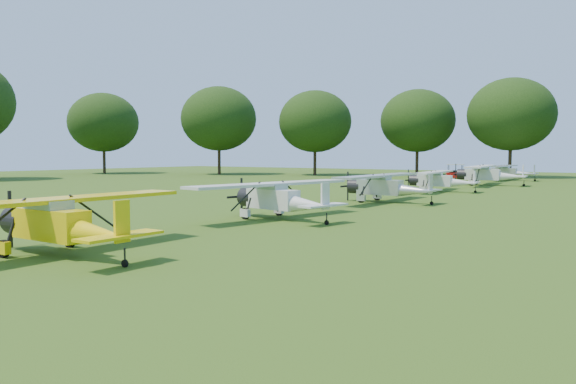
% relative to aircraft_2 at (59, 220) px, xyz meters
% --- Properties ---
extents(ground, '(160.00, 160.00, 0.00)m').
position_rel_aircraft_2_xyz_m(ground, '(-0.29, 9.67, -1.12)').
color(ground, '#2F4C13').
rests_on(ground, ground).
extents(tree_belt, '(137.36, 130.27, 14.52)m').
position_rel_aircraft_2_xyz_m(tree_belt, '(3.28, 9.83, 6.91)').
color(tree_belt, black).
rests_on(tree_belt, ground).
extents(aircraft_2, '(6.10, 9.69, 1.92)m').
position_rel_aircraft_2_xyz_m(aircraft_2, '(0.00, 0.00, 0.00)').
color(aircraft_2, yellow).
rests_on(aircraft_2, ground).
extents(aircraft_3, '(6.12, 9.68, 1.90)m').
position_rel_aircraft_2_xyz_m(aircraft_3, '(-0.04, 11.63, -0.01)').
color(aircraft_3, silver).
rests_on(aircraft_3, ground).
extents(aircraft_4, '(6.14, 9.75, 1.93)m').
position_rel_aircraft_2_xyz_m(aircraft_4, '(0.22, 23.04, 0.01)').
color(aircraft_4, silver).
rests_on(aircraft_4, ground).
extents(aircraft_5, '(5.76, 9.15, 1.80)m').
position_rel_aircraft_2_xyz_m(aircraft_5, '(-0.41, 34.65, -0.07)').
color(aircraft_5, silver).
rests_on(aircraft_5, ground).
extents(aircraft_6, '(6.74, 10.70, 2.10)m').
position_rel_aircraft_2_xyz_m(aircraft_6, '(0.33, 46.00, 0.11)').
color(aircraft_6, silver).
rests_on(aircraft_6, ground).
extents(aircraft_7, '(6.01, 9.55, 1.89)m').
position_rel_aircraft_2_xyz_m(aircraft_7, '(-0.54, 57.41, -0.02)').
color(aircraft_7, silver).
rests_on(aircraft_7, ground).
extents(golf_cart, '(2.41, 1.99, 1.79)m').
position_rel_aircraft_2_xyz_m(golf_cart, '(-6.98, 58.38, -0.52)').
color(golf_cart, '#A20E0B').
rests_on(golf_cart, ground).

